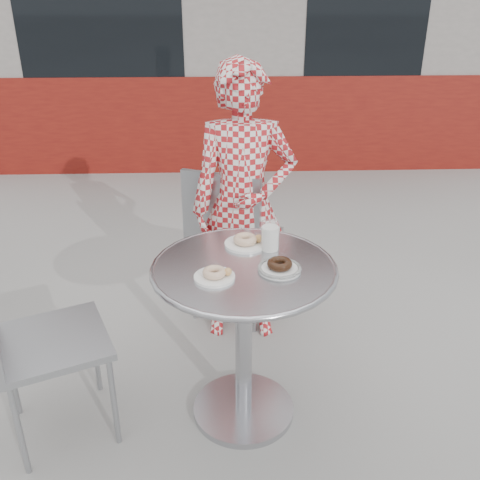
{
  "coord_description": "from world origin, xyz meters",
  "views": [
    {
      "loc": [
        -0.06,
        -1.97,
        1.83
      ],
      "look_at": [
        0.02,
        0.08,
        0.86
      ],
      "focal_mm": 40.0,
      "sensor_mm": 36.0,
      "label": 1
    }
  ],
  "objects_px": {
    "plate_near": "(215,275)",
    "chair_far": "(235,268)",
    "bistro_table": "(244,305)",
    "chair_left": "(55,378)",
    "milk_cup": "(270,237)",
    "plate_far": "(246,242)",
    "plate_checker": "(280,267)",
    "seated_person": "(243,207)"
  },
  "relations": [
    {
      "from": "plate_near",
      "to": "chair_far",
      "type": "bearing_deg",
      "value": 83.82
    },
    {
      "from": "bistro_table",
      "to": "chair_far",
      "type": "relative_size",
      "value": 0.83
    },
    {
      "from": "chair_left",
      "to": "plate_near",
      "type": "distance_m",
      "value": 0.87
    },
    {
      "from": "chair_far",
      "to": "milk_cup",
      "type": "relative_size",
      "value": 7.31
    },
    {
      "from": "chair_left",
      "to": "plate_far",
      "type": "bearing_deg",
      "value": -95.98
    },
    {
      "from": "chair_left",
      "to": "plate_checker",
      "type": "distance_m",
      "value": 1.1
    },
    {
      "from": "chair_left",
      "to": "plate_checker",
      "type": "bearing_deg",
      "value": -111.68
    },
    {
      "from": "plate_near",
      "to": "milk_cup",
      "type": "distance_m",
      "value": 0.35
    },
    {
      "from": "seated_person",
      "to": "plate_checker",
      "type": "distance_m",
      "value": 0.75
    },
    {
      "from": "chair_left",
      "to": "plate_near",
      "type": "height_order",
      "value": "chair_left"
    },
    {
      "from": "chair_far",
      "to": "plate_near",
      "type": "relative_size",
      "value": 5.8
    },
    {
      "from": "plate_far",
      "to": "plate_near",
      "type": "distance_m",
      "value": 0.32
    },
    {
      "from": "seated_person",
      "to": "plate_far",
      "type": "relative_size",
      "value": 8.29
    },
    {
      "from": "plate_checker",
      "to": "plate_far",
      "type": "bearing_deg",
      "value": 117.99
    },
    {
      "from": "chair_left",
      "to": "plate_far",
      "type": "height_order",
      "value": "chair_left"
    },
    {
      "from": "seated_person",
      "to": "plate_far",
      "type": "xyz_separation_m",
      "value": [
        -0.01,
        -0.51,
        0.04
      ]
    },
    {
      "from": "plate_checker",
      "to": "chair_left",
      "type": "bearing_deg",
      "value": -178.23
    },
    {
      "from": "seated_person",
      "to": "plate_near",
      "type": "xyz_separation_m",
      "value": [
        -0.15,
        -0.8,
        0.04
      ]
    },
    {
      "from": "seated_person",
      "to": "milk_cup",
      "type": "relative_size",
      "value": 11.79
    },
    {
      "from": "chair_left",
      "to": "plate_near",
      "type": "bearing_deg",
      "value": -115.55
    },
    {
      "from": "bistro_table",
      "to": "plate_checker",
      "type": "distance_m",
      "value": 0.25
    },
    {
      "from": "seated_person",
      "to": "plate_near",
      "type": "relative_size",
      "value": 9.35
    },
    {
      "from": "plate_far",
      "to": "milk_cup",
      "type": "bearing_deg",
      "value": -23.96
    },
    {
      "from": "plate_near",
      "to": "seated_person",
      "type": "bearing_deg",
      "value": 79.56
    },
    {
      "from": "chair_far",
      "to": "seated_person",
      "type": "xyz_separation_m",
      "value": [
        0.04,
        -0.19,
        0.47
      ]
    },
    {
      "from": "chair_far",
      "to": "seated_person",
      "type": "distance_m",
      "value": 0.51
    },
    {
      "from": "chair_left",
      "to": "milk_cup",
      "type": "xyz_separation_m",
      "value": [
        0.95,
        0.22,
        0.56
      ]
    },
    {
      "from": "seated_person",
      "to": "plate_far",
      "type": "bearing_deg",
      "value": -91.7
    },
    {
      "from": "chair_far",
      "to": "plate_checker",
      "type": "relative_size",
      "value": 5.31
    },
    {
      "from": "chair_far",
      "to": "chair_left",
      "type": "distance_m",
      "value": 1.26
    },
    {
      "from": "bistro_table",
      "to": "chair_far",
      "type": "distance_m",
      "value": 0.94
    },
    {
      "from": "seated_person",
      "to": "plate_checker",
      "type": "bearing_deg",
      "value": -81.73
    },
    {
      "from": "chair_far",
      "to": "seated_person",
      "type": "relative_size",
      "value": 0.62
    },
    {
      "from": "plate_near",
      "to": "milk_cup",
      "type": "height_order",
      "value": "milk_cup"
    },
    {
      "from": "seated_person",
      "to": "plate_near",
      "type": "bearing_deg",
      "value": -100.89
    },
    {
      "from": "plate_checker",
      "to": "seated_person",
      "type": "bearing_deg",
      "value": 98.73
    },
    {
      "from": "plate_far",
      "to": "milk_cup",
      "type": "height_order",
      "value": "milk_cup"
    },
    {
      "from": "bistro_table",
      "to": "chair_left",
      "type": "distance_m",
      "value": 0.88
    },
    {
      "from": "seated_person",
      "to": "bistro_table",
      "type": "bearing_deg",
      "value": -92.79
    },
    {
      "from": "plate_far",
      "to": "milk_cup",
      "type": "xyz_separation_m",
      "value": [
        0.1,
        -0.05,
        0.04
      ]
    },
    {
      "from": "plate_near",
      "to": "milk_cup",
      "type": "relative_size",
      "value": 1.26
    },
    {
      "from": "bistro_table",
      "to": "chair_left",
      "type": "bearing_deg",
      "value": -175.02
    }
  ]
}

